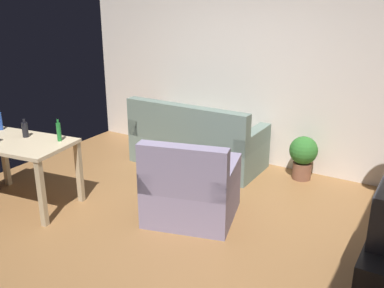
% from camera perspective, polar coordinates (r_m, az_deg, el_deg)
% --- Properties ---
extents(ground_plane, '(5.20, 4.40, 0.02)m').
position_cam_1_polar(ground_plane, '(4.70, -4.27, -10.31)').
color(ground_plane, olive).
extents(wall_rear, '(5.20, 0.10, 2.70)m').
position_cam_1_polar(wall_rear, '(6.08, 7.62, 10.11)').
color(wall_rear, silver).
rests_on(wall_rear, ground_plane).
extents(couch, '(1.79, 0.84, 0.92)m').
position_cam_1_polar(couch, '(6.03, 0.52, -0.04)').
color(couch, slate).
rests_on(couch, ground_plane).
extents(desk, '(1.28, 0.86, 0.76)m').
position_cam_1_polar(desk, '(5.19, -21.75, -0.75)').
color(desk, '#C6B28E').
rests_on(desk, ground_plane).
extents(potted_plant, '(0.36, 0.36, 0.57)m').
position_cam_1_polar(potted_plant, '(5.77, 14.30, -1.36)').
color(potted_plant, brown).
rests_on(potted_plant, ground_plane).
extents(armchair, '(1.09, 1.05, 0.92)m').
position_cam_1_polar(armchair, '(4.63, -0.18, -6.14)').
color(armchair, gray).
rests_on(armchair, ground_plane).
extents(bottle_blue, '(0.05, 0.05, 0.25)m').
position_cam_1_polar(bottle_blue, '(5.61, -23.74, 2.79)').
color(bottle_blue, '#2347A3').
rests_on(bottle_blue, desk).
extents(bottle_dark, '(0.07, 0.07, 0.21)m').
position_cam_1_polar(bottle_dark, '(5.23, -20.95, 1.79)').
color(bottle_dark, black).
rests_on(bottle_dark, desk).
extents(bottle_green, '(0.05, 0.05, 0.24)m').
position_cam_1_polar(bottle_green, '(4.97, -16.98, 1.55)').
color(bottle_green, '#1E722D').
rests_on(bottle_green, desk).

